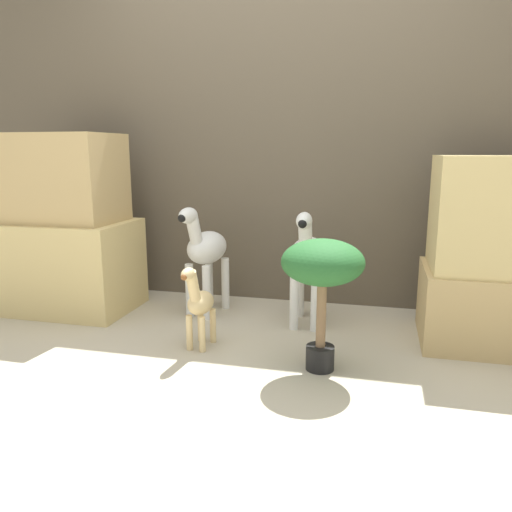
# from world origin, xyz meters

# --- Properties ---
(ground_plane) EXTENTS (14.00, 14.00, 0.00)m
(ground_plane) POSITION_xyz_m (0.00, 0.00, 0.00)
(ground_plane) COLOR #B2A88E
(wall_back) EXTENTS (6.40, 0.08, 2.20)m
(wall_back) POSITION_xyz_m (0.00, 1.29, 1.10)
(wall_back) COLOR brown
(wall_back) RESTS_ON ground_plane
(rock_pillar_left) EXTENTS (0.82, 0.58, 1.16)m
(rock_pillar_left) POSITION_xyz_m (-1.32, 0.71, 0.53)
(rock_pillar_left) COLOR #D1B775
(rock_pillar_left) RESTS_ON ground_plane
(rock_pillar_right) EXTENTS (0.82, 0.58, 1.03)m
(rock_pillar_right) POSITION_xyz_m (1.32, 0.71, 0.49)
(rock_pillar_right) COLOR tan
(rock_pillar_right) RESTS_ON ground_plane
(zebra_right) EXTENTS (0.21, 0.49, 0.72)m
(zebra_right) POSITION_xyz_m (0.25, 0.78, 0.41)
(zebra_right) COLOR silver
(zebra_right) RESTS_ON ground_plane
(zebra_left) EXTENTS (0.27, 0.50, 0.72)m
(zebra_left) POSITION_xyz_m (-0.42, 0.83, 0.41)
(zebra_left) COLOR silver
(zebra_left) RESTS_ON ground_plane
(giraffe_figurine) EXTENTS (0.14, 0.31, 0.47)m
(giraffe_figurine) POSITION_xyz_m (-0.26, 0.27, 0.25)
(giraffe_figurine) COLOR #E0C184
(giraffe_figurine) RESTS_ON ground_plane
(potted_palm_front) EXTENTS (0.39, 0.39, 0.65)m
(potted_palm_front) POSITION_xyz_m (0.41, 0.15, 0.50)
(potted_palm_front) COLOR black
(potted_palm_front) RESTS_ON ground_plane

